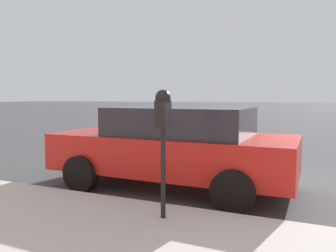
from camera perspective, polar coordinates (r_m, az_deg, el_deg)
name	(u,v)px	position (r m, az deg, el deg)	size (l,w,h in m)	color
ground_plane	(270,185)	(6.55, 17.27, -9.79)	(220.00, 220.00, 0.00)	#424244
parking_meter	(163,120)	(3.96, -0.87, 0.97)	(0.21, 0.19, 1.58)	black
car_red	(174,145)	(5.93, 1.04, -3.39)	(2.06, 4.35, 1.47)	#B21E19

